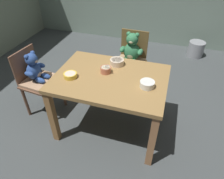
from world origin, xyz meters
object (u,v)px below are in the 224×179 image
porridge_bowl_cream_far_center (117,62)px  metal_pail (196,49)px  teddy_chair_far_center (131,55)px  porridge_bowl_yellow_near_left (70,75)px  porridge_bowl_terracotta_center (106,70)px  teddy_chair_near_left (37,75)px  porridge_bowl_white_near_right (147,84)px  dining_table (111,85)px

porridge_bowl_cream_far_center → metal_pail: 2.23m
teddy_chair_far_center → porridge_bowl_yellow_near_left: 1.00m
porridge_bowl_terracotta_center → metal_pail: size_ratio=0.41×
teddy_chair_near_left → teddy_chair_far_center: bearing=43.6°
porridge_bowl_white_near_right → metal_pail: (0.61, 2.21, -0.60)m
teddy_chair_near_left → porridge_bowl_cream_far_center: 0.96m
porridge_bowl_yellow_near_left → porridge_bowl_terracotta_center: 0.36m
porridge_bowl_white_near_right → dining_table: bearing=171.7°
porridge_bowl_cream_far_center → porridge_bowl_terracotta_center: (-0.07, -0.18, -0.00)m
teddy_chair_near_left → teddy_chair_far_center: (0.96, 0.75, 0.03)m
teddy_chair_near_left → porridge_bowl_terracotta_center: bearing=8.5°
teddy_chair_near_left → porridge_bowl_white_near_right: 1.31m
porridge_bowl_terracotta_center → porridge_bowl_cream_far_center: bearing=69.9°
dining_table → teddy_chair_far_center: teddy_chair_far_center is taller
metal_pail → dining_table: bearing=-114.6°
dining_table → porridge_bowl_white_near_right: porridge_bowl_white_near_right is taller
dining_table → teddy_chair_near_left: size_ratio=1.36×
porridge_bowl_terracotta_center → porridge_bowl_white_near_right: bearing=-14.8°
porridge_bowl_white_near_right → teddy_chair_near_left: bearing=176.7°
teddy_chair_far_center → porridge_bowl_yellow_near_left: teddy_chair_far_center is taller
dining_table → porridge_bowl_yellow_near_left: size_ratio=8.50×
teddy_chair_far_center → dining_table: bearing=-0.5°
porridge_bowl_terracotta_center → dining_table: bearing=-41.1°
dining_table → metal_pail: (0.98, 2.15, -0.47)m
porridge_bowl_yellow_near_left → teddy_chair_near_left: bearing=164.9°
teddy_chair_far_center → porridge_bowl_yellow_near_left: size_ratio=6.61×
dining_table → porridge_bowl_cream_far_center: size_ratio=7.54×
dining_table → teddy_chair_near_left: teddy_chair_near_left is taller
porridge_bowl_terracotta_center → teddy_chair_near_left: bearing=-177.0°
porridge_bowl_white_near_right → porridge_bowl_terracotta_center: 0.46m
porridge_bowl_terracotta_center → porridge_bowl_yellow_near_left: bearing=-148.4°
porridge_bowl_white_near_right → metal_pail: size_ratio=0.48×
teddy_chair_near_left → porridge_bowl_yellow_near_left: bearing=-9.6°
teddy_chair_near_left → porridge_bowl_terracotta_center: same height
porridge_bowl_white_near_right → porridge_bowl_terracotta_center: porridge_bowl_terracotta_center is taller
porridge_bowl_white_near_right → teddy_chair_far_center: bearing=112.2°
teddy_chair_near_left → porridge_bowl_white_near_right: size_ratio=6.04×
porridge_bowl_cream_far_center → teddy_chair_near_left: bearing=-166.1°
teddy_chair_far_center → porridge_bowl_white_near_right: bearing=24.7°
porridge_bowl_cream_far_center → dining_table: bearing=-88.7°
porridge_bowl_cream_far_center → porridge_bowl_yellow_near_left: porridge_bowl_cream_far_center is taller
porridge_bowl_yellow_near_left → porridge_bowl_terracotta_center: (0.31, 0.19, 0.01)m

